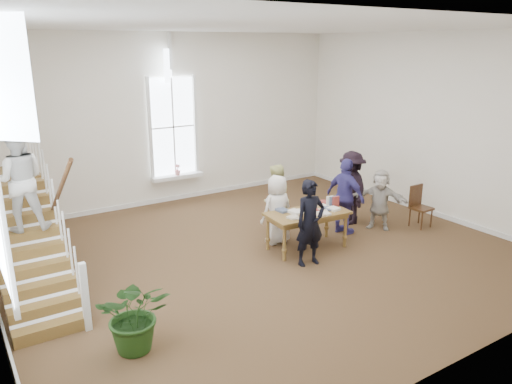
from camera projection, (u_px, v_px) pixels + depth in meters
ground at (264, 253)px, 10.38m from camera, size 10.00×10.00×0.00m
room_shell at (177, 186)px, 13.80m from camera, size 10.49×10.00×10.00m
staircase at (22, 205)px, 8.27m from camera, size 1.10×4.10×2.92m
library_table at (308, 216)px, 10.45m from camera, size 1.78×0.98×0.87m
police_officer at (310, 223)px, 9.65m from camera, size 0.66×0.46×1.72m
elderly_woman at (277, 210)px, 10.74m from camera, size 0.75×0.50×1.52m
person_yellow at (275, 200)px, 11.28m from camera, size 0.96×0.86×1.61m
woman_cluster_a at (345, 197)px, 11.25m from camera, size 0.57×1.08×1.75m
woman_cluster_b at (351, 188)px, 11.92m from camera, size 0.99×1.29×1.77m
woman_cluster_c at (380, 199)px, 11.60m from camera, size 1.09×1.32×1.42m
floor_plant at (136, 314)px, 6.96m from camera, size 1.26×1.19×1.11m
side_chair at (419, 204)px, 11.81m from camera, size 0.44×0.44×1.00m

